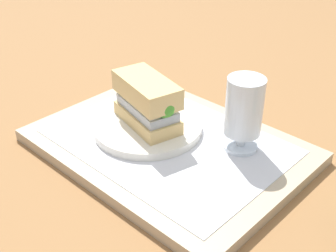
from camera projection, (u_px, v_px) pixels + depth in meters
ground_plane at (168, 151)px, 0.76m from camera, size 3.00×3.00×0.00m
tray at (168, 146)px, 0.76m from camera, size 0.44×0.32×0.02m
placemat at (168, 141)px, 0.75m from camera, size 0.38×0.27×0.00m
plate at (149, 126)px, 0.78m from camera, size 0.19×0.19×0.01m
sandwich at (150, 101)px, 0.75m from camera, size 0.14×0.09×0.08m
beer_glass at (244, 112)px, 0.70m from camera, size 0.06×0.06×0.12m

